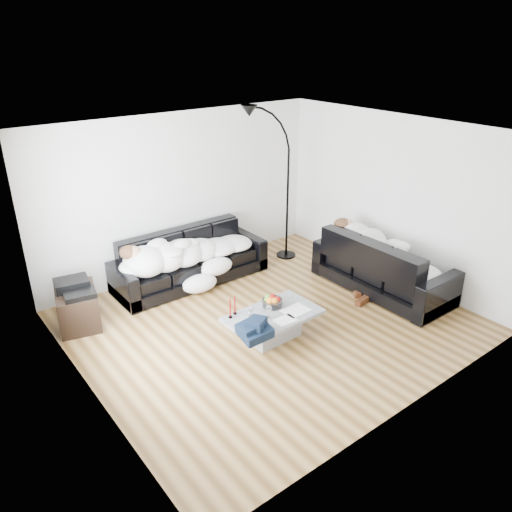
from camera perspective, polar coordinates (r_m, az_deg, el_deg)
ground at (r=7.02m, az=1.51°, el=-7.51°), size 5.00×5.00×0.00m
wall_back at (r=8.19m, az=-8.42°, el=7.03°), size 5.00×0.02×2.60m
wall_left at (r=5.36m, az=-19.65°, el=-3.90°), size 0.02×4.50×2.60m
wall_right at (r=8.16m, az=15.48°, el=6.31°), size 0.02×4.50×2.60m
ceiling at (r=6.06m, az=1.78°, el=13.83°), size 5.00×5.00×0.00m
sofa_back at (r=7.99m, az=-7.51°, el=-0.26°), size 2.48×0.86×0.81m
sofa_right at (r=7.90m, az=14.34°, el=-0.86°), size 0.93×2.17×0.88m
sleeper_back at (r=7.86m, az=-7.41°, el=1.11°), size 2.10×0.73×0.42m
sleeper_right at (r=7.82m, az=14.49°, el=0.52°), size 0.79×1.86×0.46m
teal_cushion at (r=8.14m, az=10.62°, el=2.41°), size 0.42×0.38×0.20m
coffee_table at (r=6.60m, az=1.94°, el=-7.97°), size 1.25×0.75×0.36m
fruit_bowl at (r=6.64m, az=1.86°, el=-5.12°), size 0.27×0.27×0.17m
wine_glass_a at (r=6.42m, az=-0.43°, el=-6.28°), size 0.08×0.08×0.15m
wine_glass_b at (r=6.27m, az=-0.70°, el=-6.97°), size 0.08×0.08×0.18m
wine_glass_c at (r=6.37m, az=1.47°, el=-6.38°), size 0.09×0.09×0.18m
candle_left at (r=6.36m, az=-2.97°, el=-6.05°), size 0.06×0.06×0.26m
candle_right at (r=6.44m, az=-2.44°, el=-5.67°), size 0.05×0.05×0.25m
newspaper_a at (r=6.59m, az=4.56°, el=-6.19°), size 0.36×0.28×0.01m
newspaper_b at (r=6.37m, az=3.38°, el=-7.30°), size 0.28×0.20×0.01m
navy_jacket at (r=5.97m, az=-0.30°, el=-7.72°), size 0.44×0.38×0.19m
shoes at (r=7.68m, az=12.05°, el=-4.65°), size 0.45×0.33×0.10m
av_cabinet at (r=7.26m, az=-19.71°, el=-5.56°), size 0.69×0.86×0.52m
stereo at (r=7.11m, az=-20.07°, el=-3.30°), size 0.49×0.41×0.13m
floor_lamp at (r=8.60m, az=3.64°, el=7.26°), size 0.90×0.47×2.37m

